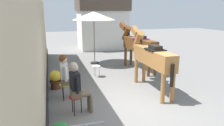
# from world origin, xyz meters

# --- Properties ---
(ground_plane) EXTENTS (40.00, 40.00, 0.00)m
(ground_plane) POSITION_xyz_m (0.00, 3.00, 0.00)
(ground_plane) COLOR slate
(pub_facade_wall) EXTENTS (0.34, 14.00, 3.40)m
(pub_facade_wall) POSITION_xyz_m (-2.55, 1.50, 1.54)
(pub_facade_wall) COLOR #CCB793
(pub_facade_wall) RESTS_ON ground_plane
(distant_cottage) EXTENTS (3.40, 2.60, 3.50)m
(distant_cottage) POSITION_xyz_m (1.40, 9.72, 1.80)
(distant_cottage) COLOR silver
(distant_cottage) RESTS_ON ground_plane
(seated_visitor_near) EXTENTS (0.61, 0.49, 1.39)m
(seated_visitor_near) POSITION_xyz_m (-1.60, 0.26, 0.78)
(seated_visitor_near) COLOR red
(seated_visitor_near) RESTS_ON ground_plane
(seated_visitor_far) EXTENTS (0.61, 0.49, 1.39)m
(seated_visitor_far) POSITION_xyz_m (-1.78, 1.27, 0.78)
(seated_visitor_far) COLOR gold
(seated_visitor_far) RESTS_ON ground_plane
(saddled_horse_near) EXTENTS (0.50, 3.00, 2.06)m
(saddled_horse_near) POSITION_xyz_m (0.97, 1.27, 1.16)
(saddled_horse_near) COLOR #9E6B38
(saddled_horse_near) RESTS_ON ground_plane
(saddled_horse_far) EXTENTS (0.77, 2.98, 2.06)m
(saddled_horse_far) POSITION_xyz_m (1.57, 3.75, 1.16)
(saddled_horse_far) COLOR brown
(saddled_horse_far) RESTS_ON ground_plane
(flower_planter_far) EXTENTS (0.43, 0.43, 0.64)m
(flower_planter_far) POSITION_xyz_m (-2.10, 2.31, 0.33)
(flower_planter_far) COLOR brown
(flower_planter_far) RESTS_ON ground_plane
(cafe_parasol) EXTENTS (2.10, 2.10, 2.58)m
(cafe_parasol) POSITION_xyz_m (-0.07, 5.40, 2.36)
(cafe_parasol) COLOR black
(cafe_parasol) RESTS_ON ground_plane
(spare_stool_white) EXTENTS (0.32, 0.32, 0.46)m
(spare_stool_white) POSITION_xyz_m (-0.47, 3.21, 0.40)
(spare_stool_white) COLOR white
(spare_stool_white) RESTS_ON ground_plane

